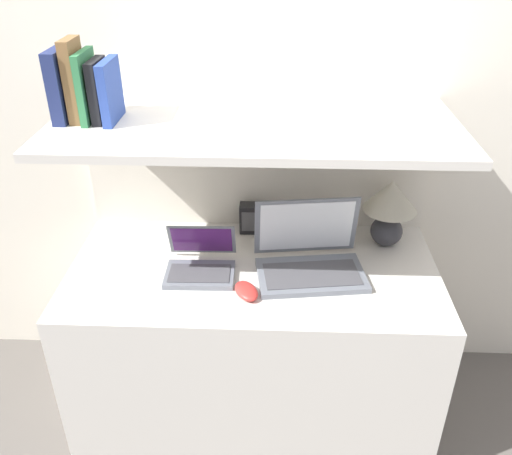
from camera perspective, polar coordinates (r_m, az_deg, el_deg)
name	(u,v)px	position (r m, az deg, el deg)	size (l,w,h in m)	color
wall_back	(258,104)	(2.11, 0.19, 12.86)	(6.00, 0.05, 2.40)	silver
desk	(254,343)	(2.19, -0.25, -12.10)	(1.34, 0.66, 0.71)	silver
back_riser	(257,243)	(2.32, 0.13, -1.64)	(1.34, 0.04, 1.21)	silver
shelf	(254,126)	(1.80, -0.20, 10.59)	(1.34, 0.60, 0.03)	silver
table_lamp	(390,205)	(2.09, 13.93, 2.33)	(0.20, 0.20, 0.27)	#2D2D33
laptop_large	(309,258)	(1.94, 5.65, -3.19)	(0.41, 0.31, 0.25)	slate
laptop_small	(201,263)	(1.95, -5.86, -3.77)	(0.25, 0.23, 0.16)	slate
computer_mouse	(246,291)	(1.83, -1.02, -6.69)	(0.11, 0.13, 0.03)	red
router_box	(252,218)	(2.17, -0.47, 1.01)	(0.09, 0.06, 0.12)	black
book_navy	(61,86)	(1.89, -19.87, 13.87)	(0.04, 0.15, 0.23)	navy
book_brown	(74,81)	(1.87, -18.57, 14.44)	(0.04, 0.12, 0.26)	brown
book_green	(87,87)	(1.86, -17.37, 13.97)	(0.02, 0.16, 0.22)	#2D7042
book_black	(98,91)	(1.85, -16.26, 13.65)	(0.03, 0.13, 0.20)	black
book_blue	(111,91)	(1.84, -15.06, 13.69)	(0.03, 0.17, 0.19)	#284293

